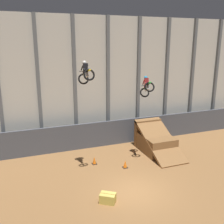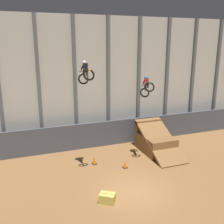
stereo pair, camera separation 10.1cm
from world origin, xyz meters
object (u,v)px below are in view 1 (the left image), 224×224
(rider_bike_left_air, at_px, (86,73))
(hay_bale_trackside, at_px, (108,198))
(rider_bike_right_air, at_px, (147,87))
(traffic_cone_arena_edge, at_px, (94,161))
(traffic_cone_near_ramp, at_px, (125,164))
(dirt_ramp, at_px, (155,141))

(rider_bike_left_air, xyz_separation_m, hay_bale_trackside, (0.13, -3.71, -6.83))
(rider_bike_right_air, bearing_deg, traffic_cone_arena_edge, 178.71)
(rider_bike_left_air, relative_size, hay_bale_trackside, 1.58)
(traffic_cone_near_ramp, height_order, traffic_cone_arena_edge, same)
(rider_bike_left_air, distance_m, traffic_cone_arena_edge, 7.02)
(rider_bike_right_air, relative_size, traffic_cone_near_ramp, 3.09)
(rider_bike_left_air, bearing_deg, hay_bale_trackside, -89.17)
(dirt_ramp, height_order, hay_bale_trackside, dirt_ramp)
(rider_bike_left_air, bearing_deg, rider_bike_right_air, 4.20)
(traffic_cone_arena_edge, bearing_deg, rider_bike_right_air, -13.78)
(rider_bike_left_air, distance_m, traffic_cone_near_ramp, 7.39)
(rider_bike_left_air, relative_size, rider_bike_right_air, 0.95)
(rider_bike_left_air, height_order, rider_bike_right_air, rider_bike_left_air)
(dirt_ramp, height_order, traffic_cone_near_ramp, dirt_ramp)
(traffic_cone_near_ramp, relative_size, traffic_cone_arena_edge, 1.00)
(hay_bale_trackside, bearing_deg, traffic_cone_near_ramp, 53.76)
(dirt_ramp, relative_size, traffic_cone_near_ramp, 8.43)
(traffic_cone_near_ramp, bearing_deg, rider_bike_left_air, 179.39)
(hay_bale_trackside, bearing_deg, rider_bike_left_air, 92.02)
(dirt_ramp, distance_m, hay_bale_trackside, 8.67)
(traffic_cone_near_ramp, xyz_separation_m, traffic_cone_arena_edge, (-1.97, 1.40, 0.00))
(traffic_cone_near_ramp, relative_size, hay_bale_trackside, 0.54)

